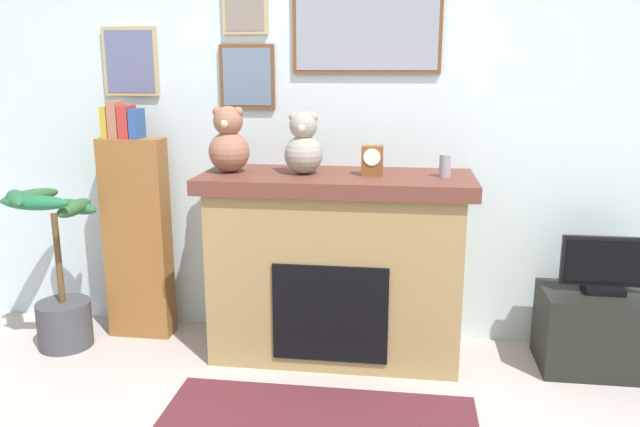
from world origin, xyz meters
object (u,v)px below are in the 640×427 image
Objects in this scene: bookshelf at (137,232)px; teddy_bear_cream at (304,146)px; tv_stand at (598,330)px; mantel_clock at (372,161)px; fireplace at (336,264)px; television at (605,267)px; candle_jar at (445,166)px; potted_plant at (59,281)px; teddy_bear_tan at (229,143)px.

teddy_bear_cream is (1.03, -0.10, 0.54)m from bookshelf.
tv_stand is 3.87× the size of mantel_clock.
fireplace is 3.24× the size of television.
candle_jar reaches higher than fireplace.
fireplace is at bearing 178.23° from candle_jar.
potted_plant is 1.55× the size of tv_stand.
bookshelf is 0.52m from potted_plant.
teddy_bear_cream reaches higher than television.
teddy_bear_cream is (0.41, 0.00, -0.01)m from teddy_bear_tan.
television is at bearing -90.00° from tv_stand.
bookshelf is 3.12× the size of television.
mantel_clock reaches higher than television.
mantel_clock is 0.38m from teddy_bear_cream.
tv_stand is 0.36m from television.
tv_stand is 1.53m from mantel_clock.
bookshelf reaches higher than teddy_bear_tan.
fireplace is at bearing 5.53° from potted_plant.
candle_jar reaches higher than tv_stand.
tv_stand is (3.02, 0.14, -0.18)m from potted_plant.
mantel_clock is (0.19, -0.02, 0.59)m from fireplace.
television is (3.02, 0.14, 0.18)m from potted_plant.
teddy_bear_tan is at bearing 179.93° from mantel_clock.
potted_plant is (-1.59, -0.15, -0.12)m from fireplace.
potted_plant is at bearing -172.25° from teddy_bear_tan.
candle_jar reaches higher than television.
fireplace is 0.62m from mantel_clock.
teddy_bear_tan is (0.62, -0.10, 0.55)m from bookshelf.
candle_jar is at bearing 0.03° from teddy_bear_cream.
teddy_bear_tan reaches higher than teddy_bear_cream.
teddy_bear_cream is at bearing -174.21° from fireplace.
fireplace is 4.07× the size of teddy_bear_tan.
fireplace reaches higher than television.
candle_jar is at bearing -3.34° from bookshelf.
potted_plant is 2.62× the size of teddy_bear_tan.
potted_plant is at bearing -177.36° from television.
fireplace is 0.81m from candle_jar.
television is 1.35× the size of teddy_bear_cream.
teddy_bear_cream is at bearing 0.00° from teddy_bear_tan.
potted_plant is 2.28m from candle_jar.
teddy_bear_tan reaches higher than potted_plant.
potted_plant is at bearing -174.50° from teddy_bear_cream.
teddy_bear_tan reaches higher than tv_stand.
teddy_bear_tan is (-1.17, -0.00, 0.10)m from candle_jar.
mantel_clock is at bearing -179.79° from candle_jar.
bookshelf reaches higher than fireplace.
television is 1.26× the size of teddy_bear_tan.
candle_jar is (-0.85, -0.00, 0.88)m from tv_stand.
bookshelf is (-1.21, 0.09, 0.12)m from fireplace.
potted_plant is 7.92× the size of candle_jar.
fireplace is 2.41× the size of tv_stand.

